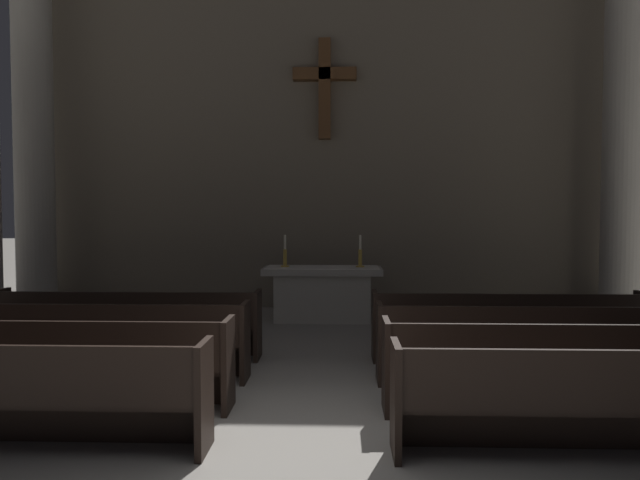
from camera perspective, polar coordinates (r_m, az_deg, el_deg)
The scene contains 14 objects.
ground_plane at distance 5.44m, azimuth -1.92°, elevation -19.35°, with size 80.00×80.00×0.00m, color gray.
pew_left_row_2 at distance 6.94m, azimuth -23.81°, elevation -10.55°, with size 3.69×0.50×0.95m.
pew_left_row_3 at distance 7.91m, azimuth -20.34°, elevation -8.87°, with size 3.69×0.50×0.95m.
pew_left_row_4 at distance 8.90m, azimuth -17.66°, elevation -7.54°, with size 3.69×0.50×0.95m.
pew_right_row_1 at distance 5.70m, azimuth 26.20°, elevation -13.50°, with size 3.69×0.50×0.95m.
pew_right_row_2 at distance 6.67m, azimuth 22.31°, elevation -11.06°, with size 3.69×0.50×0.95m.
pew_right_row_3 at distance 7.67m, azimuth 19.46°, elevation -9.21°, with size 3.69×0.50×0.95m.
pew_right_row_4 at distance 8.70m, azimuth 17.30°, elevation -7.78°, with size 3.69×0.50×0.95m.
column_left_fourth at distance 13.45m, azimuth -25.33°, elevation 8.58°, with size 1.14×1.14×7.13m.
column_right_fourth at distance 13.15m, azimuth 26.65°, elevation 8.70°, with size 1.14×1.14×7.13m.
altar at distance 11.33m, azimuth 0.24°, elevation -4.95°, with size 2.20×0.90×1.01m.
candlestick_left at distance 11.30m, azimuth -3.31°, elevation -1.59°, with size 0.16×0.16×0.60m.
candlestick_right at distance 11.26m, azimuth 3.80°, elevation -1.61°, with size 0.16×0.16×0.60m.
apse_with_cross at distance 13.05m, azimuth 0.47°, elevation 12.01°, with size 12.74×0.50×8.30m.
Camera 1 is at (0.35, -5.03, 2.04)m, focal length 34.01 mm.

